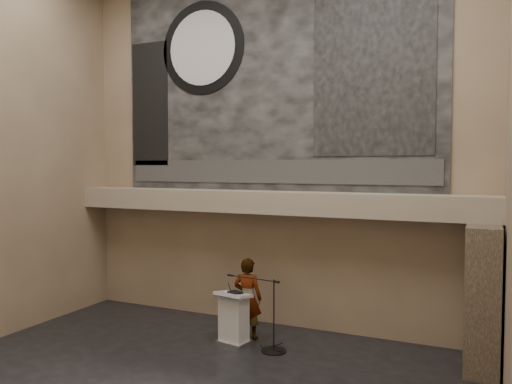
% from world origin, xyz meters
% --- Properties ---
extents(wall_back, '(10.00, 0.02, 8.50)m').
position_xyz_m(wall_back, '(0.00, 4.00, 4.25)').
color(wall_back, '#79654D').
rests_on(wall_back, floor).
extents(soffit, '(10.00, 0.80, 0.50)m').
position_xyz_m(soffit, '(0.00, 3.60, 2.95)').
color(soffit, gray).
rests_on(soffit, wall_back).
extents(sprinkler_left, '(0.04, 0.04, 0.06)m').
position_xyz_m(sprinkler_left, '(-1.60, 3.55, 2.67)').
color(sprinkler_left, '#B2893D').
rests_on(sprinkler_left, soffit).
extents(sprinkler_right, '(0.04, 0.04, 0.06)m').
position_xyz_m(sprinkler_right, '(1.90, 3.55, 2.67)').
color(sprinkler_right, '#B2893D').
rests_on(sprinkler_right, soffit).
extents(banner, '(8.00, 0.05, 5.00)m').
position_xyz_m(banner, '(0.00, 3.97, 5.70)').
color(banner, black).
rests_on(banner, wall_back).
extents(banner_text_strip, '(7.76, 0.02, 0.55)m').
position_xyz_m(banner_text_strip, '(0.00, 3.93, 3.65)').
color(banner_text_strip, '#303030').
rests_on(banner_text_strip, banner).
extents(banner_clock_rim, '(2.30, 0.02, 2.30)m').
position_xyz_m(banner_clock_rim, '(-1.80, 3.93, 6.70)').
color(banner_clock_rim, black).
rests_on(banner_clock_rim, banner).
extents(banner_clock_face, '(1.84, 0.02, 1.84)m').
position_xyz_m(banner_clock_face, '(-1.80, 3.91, 6.70)').
color(banner_clock_face, silver).
rests_on(banner_clock_face, banner).
extents(banner_building_print, '(2.60, 0.02, 3.60)m').
position_xyz_m(banner_building_print, '(2.40, 3.93, 5.80)').
color(banner_building_print, black).
rests_on(banner_building_print, banner).
extents(banner_brick_print, '(1.10, 0.02, 3.20)m').
position_xyz_m(banner_brick_print, '(-3.40, 3.93, 5.40)').
color(banner_brick_print, black).
rests_on(banner_brick_print, banner).
extents(stone_pier, '(0.60, 1.40, 2.70)m').
position_xyz_m(stone_pier, '(4.65, 3.15, 1.35)').
color(stone_pier, '#413628').
rests_on(stone_pier, floor).
extents(lectern, '(0.79, 0.63, 1.13)m').
position_xyz_m(lectern, '(-0.14, 2.36, 0.55)').
color(lectern, silver).
rests_on(lectern, floor).
extents(binder, '(0.34, 0.31, 0.04)m').
position_xyz_m(binder, '(-0.09, 2.35, 1.12)').
color(binder, black).
rests_on(binder, lectern).
extents(papers, '(0.31, 0.37, 0.00)m').
position_xyz_m(papers, '(-0.22, 2.31, 1.10)').
color(papers, white).
rests_on(papers, lectern).
extents(speaker_person, '(0.67, 0.46, 1.77)m').
position_xyz_m(speaker_person, '(-0.03, 2.83, 0.89)').
color(speaker_person, silver).
rests_on(speaker_person, floor).
extents(mic_stand, '(1.38, 0.52, 1.48)m').
position_xyz_m(mic_stand, '(0.76, 2.34, 0.22)').
color(mic_stand, black).
rests_on(mic_stand, floor).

